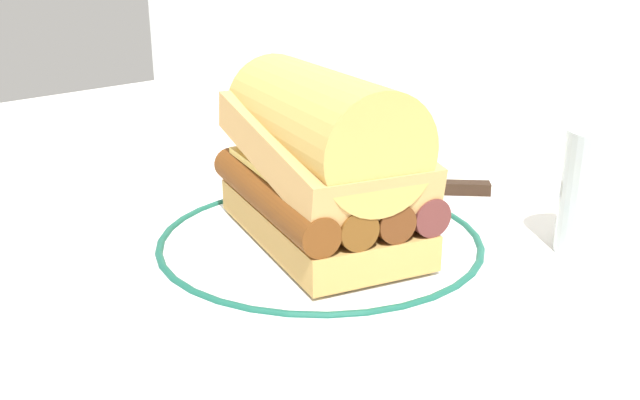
# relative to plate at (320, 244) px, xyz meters

# --- Properties ---
(ground_plane) EXTENTS (1.50, 1.50, 0.00)m
(ground_plane) POSITION_rel_plate_xyz_m (-0.03, -0.01, -0.01)
(ground_plane) COLOR silver
(plate) EXTENTS (0.28, 0.28, 0.01)m
(plate) POSITION_rel_plate_xyz_m (0.00, 0.00, 0.00)
(plate) COLOR white
(plate) RESTS_ON ground_plane
(sausage_sandwich) EXTENTS (0.22, 0.17, 0.13)m
(sausage_sandwich) POSITION_rel_plate_xyz_m (0.00, -0.00, 0.07)
(sausage_sandwich) COLOR tan
(sausage_sandwich) RESTS_ON plate
(drinking_glass) EXTENTS (0.06, 0.06, 0.10)m
(drinking_glass) POSITION_rel_plate_xyz_m (0.16, 0.15, 0.03)
(drinking_glass) COLOR silver
(drinking_glass) RESTS_ON ground_plane
(butter_knife) EXTENTS (0.13, 0.11, 0.01)m
(butter_knife) POSITION_rel_plate_xyz_m (0.03, 0.23, -0.00)
(butter_knife) COLOR silver
(butter_knife) RESTS_ON ground_plane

